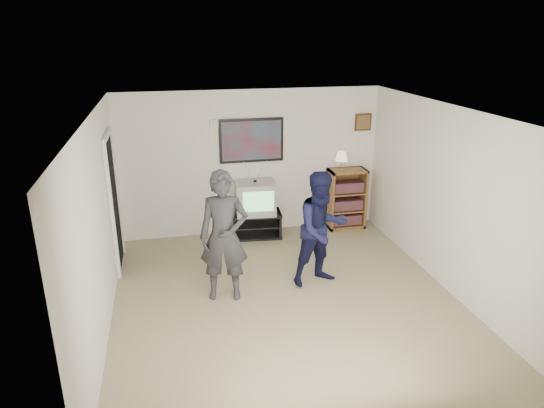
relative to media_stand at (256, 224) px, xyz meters
name	(u,v)px	position (x,y,z in m)	size (l,w,h in m)	color
room_shell	(281,204)	(-0.01, -1.88, 1.03)	(4.51, 5.00, 2.51)	#91835C
media_stand	(256,224)	(0.00, 0.00, 0.00)	(0.91, 0.57, 0.44)	black
crt_television	(255,197)	(0.00, 0.00, 0.50)	(0.66, 0.56, 0.56)	#A7A6A2
bookshelf	(346,199)	(1.67, 0.05, 0.33)	(0.66, 0.38, 1.09)	brown
table_lamp	(341,161)	(1.54, 0.03, 1.04)	(0.22, 0.22, 0.34)	beige
person_tall	(224,236)	(-0.78, -1.92, 0.66)	(0.64, 0.42, 1.76)	#2E2E30
person_short	(322,229)	(0.59, -1.81, 0.60)	(0.80, 0.62, 1.64)	black
controller_left	(225,202)	(-0.74, -1.76, 1.08)	(0.04, 0.13, 0.04)	white
controller_right	(319,203)	(0.62, -1.57, 0.90)	(0.04, 0.12, 0.04)	white
poster	(252,140)	(-0.01, 0.24, 1.43)	(1.10, 0.03, 0.75)	black
air_vent	(218,124)	(-0.56, 0.25, 1.73)	(0.28, 0.02, 0.14)	white
small_picture	(363,122)	(1.99, 0.25, 1.66)	(0.30, 0.03, 0.30)	black
doorway	(114,204)	(-2.24, -0.63, 0.78)	(0.03, 0.85, 2.00)	black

